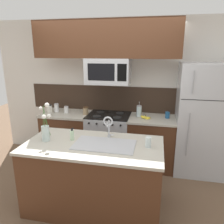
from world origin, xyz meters
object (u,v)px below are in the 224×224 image
(coffee_tin, at_px, (167,115))
(flower_vase, at_px, (46,130))
(banana_bunch, at_px, (145,117))
(sink_faucet, at_px, (108,124))
(microwave, at_px, (108,71))
(drinking_glass, at_px, (148,142))
(refrigerator, at_px, (202,120))
(stove_range, at_px, (109,138))
(french_press, at_px, (139,111))
(dish_soap_bottle, at_px, (72,135))
(storage_jar_tall, at_px, (49,109))
(storage_jar_short, at_px, (66,110))
(storage_jar_medium, at_px, (57,108))
(storage_jar_squat, at_px, (86,111))

(coffee_tin, xyz_separation_m, flower_vase, (-1.57, -1.32, 0.09))
(banana_bunch, xyz_separation_m, sink_faucet, (-0.43, -0.97, 0.18))
(microwave, bearing_deg, sink_faucet, -77.32)
(drinking_glass, bearing_deg, refrigerator, 56.19)
(stove_range, xyz_separation_m, french_press, (0.54, 0.06, 0.55))
(french_press, distance_m, sink_faucet, 1.14)
(dish_soap_bottle, bearing_deg, refrigerator, 33.77)
(refrigerator, bearing_deg, drinking_glass, -123.81)
(banana_bunch, bearing_deg, storage_jar_tall, 178.95)
(coffee_tin, distance_m, flower_vase, 2.06)
(refrigerator, bearing_deg, flower_vase, -148.70)
(microwave, relative_size, coffee_tin, 6.77)
(microwave, height_order, storage_jar_short, microwave)
(refrigerator, bearing_deg, dish_soap_bottle, -146.23)
(microwave, relative_size, sink_faucet, 2.43)
(storage_jar_medium, relative_size, flower_vase, 0.32)
(storage_jar_tall, height_order, storage_jar_medium, storage_jar_medium)
(storage_jar_medium, relative_size, banana_bunch, 0.83)
(stove_range, relative_size, refrigerator, 0.50)
(dish_soap_bottle, relative_size, drinking_glass, 1.28)
(coffee_tin, distance_m, dish_soap_bottle, 1.76)
(drinking_glass, bearing_deg, stove_range, 122.25)
(stove_range, height_order, french_press, french_press)
(stove_range, distance_m, refrigerator, 1.65)
(coffee_tin, bearing_deg, microwave, -176.05)
(microwave, relative_size, drinking_glass, 5.79)
(storage_jar_medium, distance_m, coffee_tin, 2.05)
(sink_faucet, bearing_deg, french_press, 74.13)
(storage_jar_medium, xyz_separation_m, flower_vase, (0.48, -1.31, 0.06))
(storage_jar_medium, bearing_deg, coffee_tin, 0.34)
(microwave, xyz_separation_m, banana_bunch, (0.66, -0.04, -0.77))
(storage_jar_squat, xyz_separation_m, sink_faucet, (0.66, -1.02, 0.13))
(microwave, bearing_deg, storage_jar_tall, -179.62)
(drinking_glass, bearing_deg, sink_faucet, 161.88)
(stove_range, xyz_separation_m, banana_bunch, (0.66, -0.06, 0.47))
(storage_jar_medium, xyz_separation_m, french_press, (1.56, 0.02, 0.02))
(microwave, xyz_separation_m, french_press, (0.54, 0.08, -0.69))
(refrigerator, height_order, drinking_glass, refrigerator)
(refrigerator, xyz_separation_m, storage_jar_short, (-2.40, -0.01, 0.04))
(storage_jar_short, bearing_deg, storage_jar_medium, 171.82)
(coffee_tin, xyz_separation_m, sink_faucet, (-0.80, -1.08, 0.14))
(storage_jar_squat, bearing_deg, banana_bunch, -2.79)
(coffee_tin, bearing_deg, storage_jar_medium, -179.66)
(stove_range, distance_m, flower_vase, 1.50)
(coffee_tin, bearing_deg, sink_faucet, -126.49)
(storage_jar_short, height_order, dish_soap_bottle, dish_soap_bottle)
(stove_range, distance_m, french_press, 0.77)
(flower_vase, bearing_deg, stove_range, 66.87)
(dish_soap_bottle, bearing_deg, banana_bunch, 51.91)
(storage_jar_medium, bearing_deg, french_press, 0.81)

